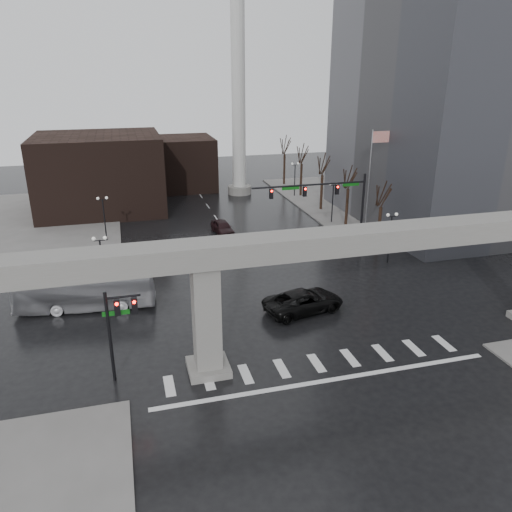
% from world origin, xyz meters
% --- Properties ---
extents(ground, '(160.00, 160.00, 0.00)m').
position_xyz_m(ground, '(0.00, 0.00, 0.00)').
color(ground, black).
rests_on(ground, ground).
extents(sidewalk_ne, '(28.00, 36.00, 0.15)m').
position_xyz_m(sidewalk_ne, '(26.00, 36.00, 0.07)').
color(sidewalk_ne, slate).
rests_on(sidewalk_ne, ground).
extents(elevated_guideway, '(48.00, 2.60, 8.70)m').
position_xyz_m(elevated_guideway, '(1.26, 0.00, 6.88)').
color(elevated_guideway, gray).
rests_on(elevated_guideway, ground).
extents(office_tower, '(22.00, 26.00, 42.00)m').
position_xyz_m(office_tower, '(28.00, 26.00, 21.00)').
color(office_tower, slate).
rests_on(office_tower, ground).
extents(building_far_left, '(16.00, 14.00, 10.00)m').
position_xyz_m(building_far_left, '(-14.00, 42.00, 5.00)').
color(building_far_left, black).
rests_on(building_far_left, ground).
extents(building_far_mid, '(10.00, 10.00, 8.00)m').
position_xyz_m(building_far_mid, '(-2.00, 52.00, 4.00)').
color(building_far_mid, black).
rests_on(building_far_mid, ground).
extents(smokestack, '(3.60, 3.60, 30.00)m').
position_xyz_m(smokestack, '(6.00, 46.00, 13.35)').
color(smokestack, silver).
rests_on(smokestack, ground).
extents(signal_mast_arm, '(12.12, 0.43, 8.00)m').
position_xyz_m(signal_mast_arm, '(8.99, 18.80, 5.83)').
color(signal_mast_arm, black).
rests_on(signal_mast_arm, ground).
extents(signal_left_pole, '(2.30, 0.30, 6.00)m').
position_xyz_m(signal_left_pole, '(-12.25, 0.50, 4.07)').
color(signal_left_pole, black).
rests_on(signal_left_pole, ground).
extents(flagpole_assembly, '(2.06, 0.12, 12.00)m').
position_xyz_m(flagpole_assembly, '(15.29, 22.00, 7.53)').
color(flagpole_assembly, silver).
rests_on(flagpole_assembly, ground).
extents(lamp_right_0, '(1.22, 0.32, 5.11)m').
position_xyz_m(lamp_right_0, '(13.50, 14.00, 3.47)').
color(lamp_right_0, black).
rests_on(lamp_right_0, ground).
extents(lamp_right_1, '(1.22, 0.32, 5.11)m').
position_xyz_m(lamp_right_1, '(13.50, 28.00, 3.47)').
color(lamp_right_1, black).
rests_on(lamp_right_1, ground).
extents(lamp_right_2, '(1.22, 0.32, 5.11)m').
position_xyz_m(lamp_right_2, '(13.50, 42.00, 3.47)').
color(lamp_right_2, black).
rests_on(lamp_right_2, ground).
extents(lamp_left_0, '(1.22, 0.32, 5.11)m').
position_xyz_m(lamp_left_0, '(-13.50, 14.00, 3.47)').
color(lamp_left_0, black).
rests_on(lamp_left_0, ground).
extents(lamp_left_1, '(1.22, 0.32, 5.11)m').
position_xyz_m(lamp_left_1, '(-13.50, 28.00, 3.47)').
color(lamp_left_1, black).
rests_on(lamp_left_1, ground).
extents(lamp_left_2, '(1.22, 0.32, 5.11)m').
position_xyz_m(lamp_left_2, '(-13.50, 42.00, 3.47)').
color(lamp_left_2, black).
rests_on(lamp_left_2, ground).
extents(tree_right_0, '(1.09, 1.58, 7.50)m').
position_xyz_m(tree_right_0, '(14.53, 18.02, 2.79)').
color(tree_right_0, black).
rests_on(tree_right_0, ground).
extents(tree_right_1, '(1.09, 1.61, 7.67)m').
position_xyz_m(tree_right_1, '(14.53, 26.02, 2.85)').
color(tree_right_1, black).
rests_on(tree_right_1, ground).
extents(tree_right_2, '(1.10, 1.63, 7.85)m').
position_xyz_m(tree_right_2, '(14.53, 34.02, 2.91)').
color(tree_right_2, black).
rests_on(tree_right_2, ground).
extents(tree_right_3, '(1.11, 1.66, 8.02)m').
position_xyz_m(tree_right_3, '(14.53, 42.02, 2.98)').
color(tree_right_3, black).
rests_on(tree_right_3, ground).
extents(tree_right_4, '(1.12, 1.69, 8.19)m').
position_xyz_m(tree_right_4, '(14.53, 50.02, 3.04)').
color(tree_right_4, black).
rests_on(tree_right_4, ground).
extents(pickup_truck, '(6.95, 4.24, 1.80)m').
position_xyz_m(pickup_truck, '(1.75, 6.22, 0.90)').
color(pickup_truck, black).
rests_on(pickup_truck, ground).
extents(city_bus, '(11.02, 3.68, 3.01)m').
position_xyz_m(city_bus, '(-14.88, 11.34, 1.51)').
color(city_bus, '#ACACB1').
rests_on(city_bus, ground).
extents(far_car, '(2.33, 4.76, 1.56)m').
position_xyz_m(far_car, '(-0.49, 27.27, 0.78)').
color(far_car, black).
rests_on(far_car, ground).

